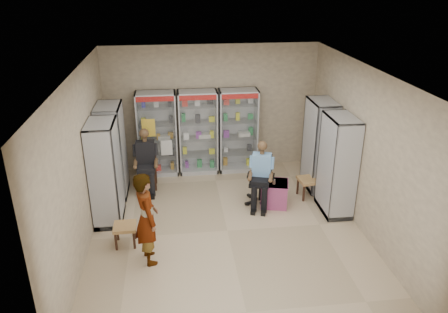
{
  "coord_description": "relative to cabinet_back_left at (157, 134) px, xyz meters",
  "views": [
    {
      "loc": [
        -0.9,
        -6.95,
        4.5
      ],
      "look_at": [
        0.02,
        0.7,
        1.22
      ],
      "focal_mm": 35.0,
      "sensor_mm": 36.0,
      "label": 1
    }
  ],
  "objects": [
    {
      "name": "cabinet_back_mid",
      "position": [
        0.95,
        0.0,
        0.0
      ],
      "size": [
        0.9,
        0.5,
        2.0
      ],
      "primitive_type": "cube",
      "color": "#A9ACB0",
      "rests_on": "floor"
    },
    {
      "name": "woven_stool_a",
      "position": [
        3.2,
        -1.59,
        -0.79
      ],
      "size": [
        0.47,
        0.47,
        0.43
      ],
      "primitive_type": "cube",
      "rotation": [
        0.0,
        0.0,
        0.1
      ],
      "color": "#95633F",
      "rests_on": "floor"
    },
    {
      "name": "wooden_chair",
      "position": [
        -0.25,
        -0.73,
        -0.53
      ],
      "size": [
        0.42,
        0.42,
        0.94
      ],
      "primitive_type": "cube",
      "color": "#311E13",
      "rests_on": "floor"
    },
    {
      "name": "cabinet_left_far",
      "position": [
        -0.93,
        -0.93,
        0.0
      ],
      "size": [
        0.9,
        0.5,
        2.0
      ],
      "primitive_type": "cube",
      "rotation": [
        0.0,
        0.0,
        -1.57
      ],
      "color": "#B3B6BB",
      "rests_on": "floor"
    },
    {
      "name": "cabinet_right_far",
      "position": [
        3.53,
        -1.13,
        0.0
      ],
      "size": [
        0.9,
        0.5,
        2.0
      ],
      "primitive_type": "cube",
      "rotation": [
        0.0,
        0.0,
        1.57
      ],
      "color": "silver",
      "rests_on": "floor"
    },
    {
      "name": "room_shell",
      "position": [
        1.3,
        -2.73,
        0.97
      ],
      "size": [
        5.02,
        6.02,
        3.01
      ],
      "color": "#C3B291",
      "rests_on": "ground"
    },
    {
      "name": "cabinet_back_right",
      "position": [
        1.9,
        0.0,
        0.0
      ],
      "size": [
        0.9,
        0.5,
        2.0
      ],
      "primitive_type": "cube",
      "color": "#A5A6AC",
      "rests_on": "floor"
    },
    {
      "name": "cabinet_left_near",
      "position": [
        -0.93,
        -2.03,
        0.0
      ],
      "size": [
        0.9,
        0.5,
        2.0
      ],
      "primitive_type": "cube",
      "rotation": [
        0.0,
        0.0,
        -1.57
      ],
      "color": "#AFB1B6",
      "rests_on": "floor"
    },
    {
      "name": "tea_glass",
      "position": [
        2.36,
        -1.9,
        -0.44
      ],
      "size": [
        0.07,
        0.07,
        0.1
      ],
      "primitive_type": "cylinder",
      "color": "#582007",
      "rests_on": "pink_trunk"
    },
    {
      "name": "seated_shopkeeper",
      "position": [
        2.12,
        -1.77,
        -0.34
      ],
      "size": [
        0.59,
        0.7,
        1.32
      ],
      "primitive_type": null,
      "rotation": [
        0.0,
        0.0,
        -0.29
      ],
      "color": "#71AFDF",
      "rests_on": "floor"
    },
    {
      "name": "seated_customer",
      "position": [
        -0.25,
        -0.78,
        -0.33
      ],
      "size": [
        0.44,
        0.6,
        1.34
      ],
      "primitive_type": null,
      "color": "black",
      "rests_on": "floor"
    },
    {
      "name": "office_chair",
      "position": [
        2.12,
        -1.72,
        -0.48
      ],
      "size": [
        0.7,
        0.7,
        1.03
      ],
      "primitive_type": "cube",
      "rotation": [
        0.0,
        0.0,
        -0.29
      ],
      "color": "black",
      "rests_on": "floor"
    },
    {
      "name": "cabinet_right_near",
      "position": [
        3.53,
        -2.23,
        0.0
      ],
      "size": [
        0.9,
        0.5,
        2.0
      ],
      "primitive_type": "cube",
      "rotation": [
        0.0,
        0.0,
        1.57
      ],
      "color": "#B9BBC1",
      "rests_on": "floor"
    },
    {
      "name": "standing_man",
      "position": [
        -0.12,
        -3.45,
        -0.2
      ],
      "size": [
        0.53,
        0.67,
        1.61
      ],
      "primitive_type": "imported",
      "rotation": [
        0.0,
        0.0,
        1.85
      ],
      "color": "gray",
      "rests_on": "floor"
    },
    {
      "name": "floor",
      "position": [
        1.3,
        -2.73,
        -1.0
      ],
      "size": [
        6.0,
        6.0,
        0.0
      ],
      "primitive_type": "plane",
      "color": "tan",
      "rests_on": "ground"
    },
    {
      "name": "pink_trunk",
      "position": [
        2.39,
        -1.85,
        -0.74
      ],
      "size": [
        0.64,
        0.63,
        0.51
      ],
      "primitive_type": "cube",
      "rotation": [
        0.0,
        0.0,
        -0.25
      ],
      "color": "#A44176",
      "rests_on": "floor"
    },
    {
      "name": "cabinet_back_left",
      "position": [
        0.0,
        0.0,
        0.0
      ],
      "size": [
        0.9,
        0.5,
        2.0
      ],
      "primitive_type": "cube",
      "color": "silver",
      "rests_on": "floor"
    },
    {
      "name": "woven_stool_b",
      "position": [
        -0.55,
        -2.94,
        -0.8
      ],
      "size": [
        0.4,
        0.4,
        0.39
      ],
      "primitive_type": "cube",
      "rotation": [
        0.0,
        0.0,
        0.02
      ],
      "color": "olive",
      "rests_on": "floor"
    }
  ]
}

